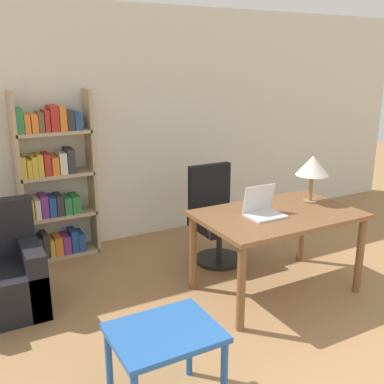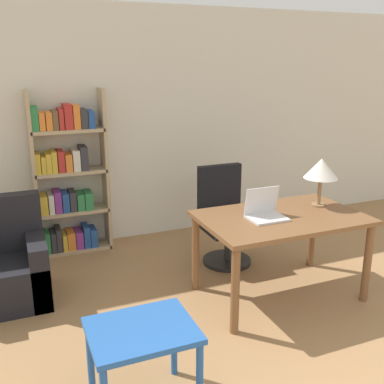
{
  "view_description": "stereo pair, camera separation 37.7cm",
  "coord_description": "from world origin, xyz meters",
  "px_view_note": "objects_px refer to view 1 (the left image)",
  "views": [
    {
      "loc": [
        -2.09,
        -0.41,
        2.07
      ],
      "look_at": [
        -0.36,
        2.78,
        1.02
      ],
      "focal_mm": 42.0,
      "sensor_mm": 36.0,
      "label": 1
    },
    {
      "loc": [
        -1.75,
        -0.58,
        2.07
      ],
      "look_at": [
        -0.36,
        2.78,
        1.02
      ],
      "focal_mm": 42.0,
      "sensor_mm": 36.0,
      "label": 2
    }
  ],
  "objects_px": {
    "side_table_blue": "(165,344)",
    "table_lamp": "(313,166)",
    "laptop": "(263,209)",
    "bookshelf": "(53,184)",
    "desk": "(278,223)",
    "office_chair": "(216,218)"
  },
  "relations": [
    {
      "from": "desk",
      "to": "office_chair",
      "type": "distance_m",
      "value": 0.9
    },
    {
      "from": "desk",
      "to": "side_table_blue",
      "type": "height_order",
      "value": "desk"
    },
    {
      "from": "office_chair",
      "to": "bookshelf",
      "type": "bearing_deg",
      "value": 148.89
    },
    {
      "from": "table_lamp",
      "to": "side_table_blue",
      "type": "relative_size",
      "value": 0.72
    },
    {
      "from": "table_lamp",
      "to": "bookshelf",
      "type": "relative_size",
      "value": 0.25
    },
    {
      "from": "table_lamp",
      "to": "side_table_blue",
      "type": "distance_m",
      "value": 2.36
    },
    {
      "from": "desk",
      "to": "table_lamp",
      "type": "relative_size",
      "value": 3.16
    },
    {
      "from": "side_table_blue",
      "to": "table_lamp",
      "type": "bearing_deg",
      "value": 26.28
    },
    {
      "from": "table_lamp",
      "to": "side_table_blue",
      "type": "xyz_separation_m",
      "value": [
        -2.03,
        -1.0,
        -0.65
      ]
    },
    {
      "from": "laptop",
      "to": "side_table_blue",
      "type": "xyz_separation_m",
      "value": [
        -1.38,
        -0.9,
        -0.36
      ]
    },
    {
      "from": "side_table_blue",
      "to": "office_chair",
      "type": "bearing_deg",
      "value": 50.96
    },
    {
      "from": "table_lamp",
      "to": "office_chair",
      "type": "xyz_separation_m",
      "value": [
        -0.61,
        0.75,
        -0.65
      ]
    },
    {
      "from": "bookshelf",
      "to": "desk",
      "type": "bearing_deg",
      "value": -47.68
    },
    {
      "from": "desk",
      "to": "office_chair",
      "type": "height_order",
      "value": "office_chair"
    },
    {
      "from": "table_lamp",
      "to": "side_table_blue",
      "type": "height_order",
      "value": "table_lamp"
    },
    {
      "from": "laptop",
      "to": "table_lamp",
      "type": "xyz_separation_m",
      "value": [
        0.65,
        0.11,
        0.29
      ]
    },
    {
      "from": "table_lamp",
      "to": "bookshelf",
      "type": "height_order",
      "value": "bookshelf"
    },
    {
      "from": "side_table_blue",
      "to": "bookshelf",
      "type": "xyz_separation_m",
      "value": [
        -0.06,
        2.65,
        0.36
      ]
    },
    {
      "from": "desk",
      "to": "table_lamp",
      "type": "height_order",
      "value": "table_lamp"
    },
    {
      "from": "laptop",
      "to": "table_lamp",
      "type": "relative_size",
      "value": 0.71
    },
    {
      "from": "laptop",
      "to": "table_lamp",
      "type": "distance_m",
      "value": 0.72
    },
    {
      "from": "side_table_blue",
      "to": "bookshelf",
      "type": "height_order",
      "value": "bookshelf"
    }
  ]
}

